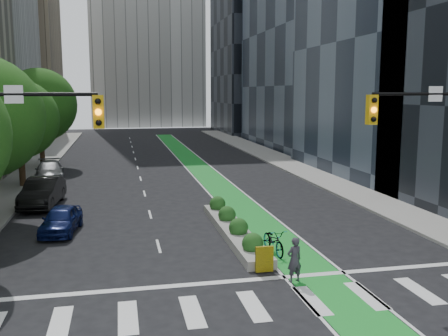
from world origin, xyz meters
name	(u,v)px	position (x,y,z in m)	size (l,w,h in m)	color
ground	(246,294)	(0.00, 0.00, 0.00)	(160.00, 160.00, 0.00)	black
sidewalk_left	(19,180)	(-11.80, 25.00, 0.07)	(3.60, 90.00, 0.15)	gray
sidewalk_right	(305,170)	(11.80, 25.00, 0.07)	(3.60, 90.00, 0.15)	gray
bike_lane_paint	(197,166)	(3.00, 30.00, 0.01)	(2.20, 70.00, 0.01)	#1A8F2B
building_tan_far	(8,51)	(-20.00, 66.00, 13.00)	(14.00, 16.00, 26.00)	tan
building_dark_end	(260,49)	(20.00, 68.00, 14.00)	(14.00, 18.00, 28.00)	black
tree_midfar	(19,119)	(-11.00, 22.00, 4.95)	(5.60, 5.60, 7.76)	black
tree_far	(40,105)	(-11.00, 32.00, 5.69)	(6.60, 6.60, 9.00)	black
median_planter	(233,228)	(1.20, 7.04, 0.37)	(1.20, 10.26, 1.10)	gray
bicycle	(274,241)	(2.27, 4.00, 0.55)	(0.74, 2.11, 1.11)	gray
cyclist	(294,260)	(2.00, 0.69, 0.84)	(0.62, 0.40, 1.69)	#35303A
parked_car_left_near	(61,220)	(-7.00, 9.19, 0.66)	(1.56, 3.89, 1.33)	#0C164C
parked_car_left_mid	(43,192)	(-8.72, 15.46, 0.86)	(1.81, 5.20, 1.71)	black
parked_car_left_far	(49,171)	(-9.50, 24.80, 0.74)	(2.08, 5.12, 1.49)	#4F5153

